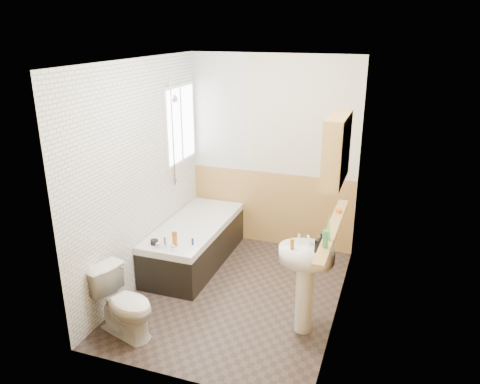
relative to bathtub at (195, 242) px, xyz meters
The scene contains 26 objects.
floor 0.95m from the bathtub, 36.22° to the right, with size 2.80×2.80×0.00m, color #312622.
ceiling 2.40m from the bathtub, 36.22° to the right, with size 2.80×2.80×0.00m, color white.
wall_back 1.50m from the bathtub, 50.18° to the left, with size 2.20×0.02×2.50m, color beige.
wall_front 2.29m from the bathtub, 69.42° to the right, with size 2.20×0.02×2.50m, color beige.
wall_left 1.18m from the bathtub, 125.41° to the right, with size 0.02×2.80×2.50m, color beige.
wall_right 2.15m from the bathtub, 16.20° to the right, with size 0.02×2.80×2.50m, color beige.
wainscot_right 1.91m from the bathtub, 16.39° to the right, with size 0.01×2.80×1.00m, color tan.
wainscot_front 2.07m from the bathtub, 69.21° to the right, with size 2.20×0.01×1.00m, color tan.
wainscot_back 1.15m from the bathtub, 49.46° to the left, with size 2.20×0.01×1.00m, color tan.
tile_cladding_left 1.17m from the bathtub, 123.81° to the right, with size 0.01×2.80×2.50m, color white.
tile_return_back 1.70m from the bathtub, 89.66° to the left, with size 0.75×0.01×1.50m, color white.
window 1.47m from the bathtub, 128.69° to the left, with size 0.03×0.79×0.99m.
bathtub is the anchor object (origin of this frame).
shower_riser 1.45m from the bathtub, 152.27° to the left, with size 0.11×0.09×1.28m.
toilet 1.54m from the bathtub, 91.12° to the right, with size 0.37×0.66×0.65m, color white.
sink 1.86m from the bathtub, 30.56° to the right, with size 0.52×0.42×1.00m.
pine_shelf 2.07m from the bathtub, 23.38° to the right, with size 0.10×1.51×0.03m, color tan.
medicine_cabinet 2.40m from the bathtub, 21.14° to the right, with size 0.17×0.68×0.61m.
foam_can 2.30m from the bathtub, 34.11° to the right, with size 0.05×0.05×0.15m, color #388447.
green_bottle 2.25m from the bathtub, 30.61° to the right, with size 0.05×0.05×0.25m, color #59C647.
black_jar 1.98m from the bathtub, 12.16° to the right, with size 0.06×0.06×0.04m, color orange.
soap_bottle 2.07m from the bathtub, 29.84° to the right, with size 0.08×0.19×0.09m, color black.
clear_bottle 1.88m from the bathtub, 34.58° to the right, with size 0.04×0.04×0.10m, color orange.
blue_gel 0.73m from the bathtub, 84.14° to the right, with size 0.05×0.03×0.17m, color orange.
cream_jar 0.75m from the bathtub, 104.15° to the right, with size 0.09×0.09×0.05m, color black.
orange_bottle 0.66m from the bathtub, 66.89° to the right, with size 0.03×0.03×0.08m, color navy.
Camera 1 is at (1.53, -4.24, 2.82)m, focal length 35.00 mm.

